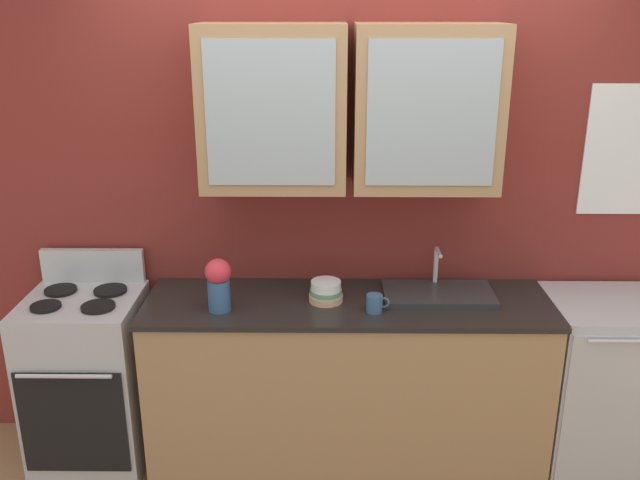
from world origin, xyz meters
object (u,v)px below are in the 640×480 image
vase (219,283)px  bowl_stack (326,292)px  stove_range (89,379)px  sink_faucet (438,293)px  cup_near_sink (375,303)px  dishwasher (600,384)px

vase → bowl_stack: bearing=12.1°
stove_range → sink_faucet: bearing=2.0°
cup_near_sink → dishwasher: (1.19, 0.12, -0.51)m
bowl_stack → vase: vase is taller
bowl_stack → vase: (-0.51, -0.11, 0.09)m
vase → cup_near_sink: vase is taller
sink_faucet → dishwasher: sink_faucet is taller
vase → dishwasher: size_ratio=0.28×
sink_faucet → cup_near_sink: 0.38m
sink_faucet → dishwasher: size_ratio=0.60×
cup_near_sink → stove_range: bearing=175.3°
bowl_stack → cup_near_sink: 0.26m
stove_range → bowl_stack: (1.24, -0.00, 0.50)m
vase → dishwasher: vase is taller
vase → dishwasher: 2.03m
stove_range → cup_near_sink: (1.47, -0.12, 0.50)m
sink_faucet → bowl_stack: size_ratio=3.26×
stove_range → dishwasher: 2.66m
stove_range → dishwasher: (2.66, -0.00, -0.01)m
dishwasher → cup_near_sink: bearing=-174.4°
vase → cup_near_sink: bearing=-0.8°
stove_range → dishwasher: size_ratio=1.19×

